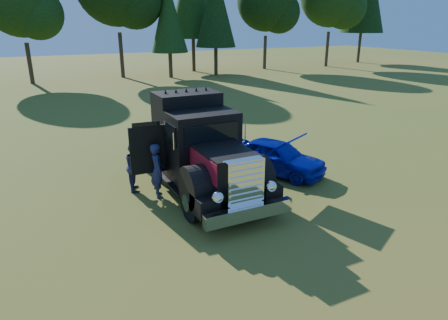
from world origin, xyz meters
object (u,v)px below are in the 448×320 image
Objects in this scene: diamond_t_truck at (198,150)px; spectator_near at (157,170)px; spectator_far at (135,166)px; hotrod_coupe at (276,156)px.

spectator_near is (-1.39, -0.11, -0.43)m from diamond_t_truck.
spectator_near is 0.95m from spectator_far.
diamond_t_truck is 4.51× the size of spectator_far.
spectator_far is (-4.86, 0.75, 0.17)m from hotrod_coupe.
diamond_t_truck is at bearing 179.33° from hotrod_coupe.
hotrod_coupe is 2.61× the size of spectator_far.
spectator_far is at bearing 159.10° from diamond_t_truck.
spectator_near is (-4.39, -0.08, 0.23)m from hotrod_coupe.
diamond_t_truck is 2.06m from spectator_far.
diamond_t_truck reaches higher than spectator_far.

